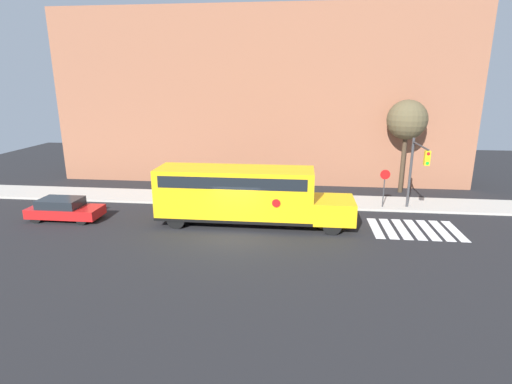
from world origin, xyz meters
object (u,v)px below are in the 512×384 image
(parked_car, at_px, (64,209))
(traffic_light, at_px, (416,166))
(stop_sign, at_px, (384,184))
(tree_near_sidewalk, at_px, (407,121))
(school_bus, at_px, (243,193))

(parked_car, height_order, traffic_light, traffic_light)
(stop_sign, bearing_deg, traffic_light, -28.92)
(parked_car, xyz_separation_m, tree_near_sidewalk, (20.96, 8.39, 4.54))
(traffic_light, height_order, tree_near_sidewalk, tree_near_sidewalk)
(school_bus, relative_size, stop_sign, 4.24)
(school_bus, relative_size, traffic_light, 2.41)
(traffic_light, xyz_separation_m, tree_near_sidewalk, (0.52, 5.17, 2.16))
(parked_car, xyz_separation_m, traffic_light, (20.45, 3.22, 2.39))
(school_bus, height_order, parked_car, school_bus)
(traffic_light, bearing_deg, school_bus, -164.14)
(stop_sign, xyz_separation_m, tree_near_sidewalk, (2.07, 4.31, 3.54))
(parked_car, relative_size, tree_near_sidewalk, 0.63)
(parked_car, height_order, stop_sign, stop_sign)
(stop_sign, xyz_separation_m, traffic_light, (1.56, -0.86, 1.38))
(school_bus, relative_size, tree_near_sidewalk, 1.64)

